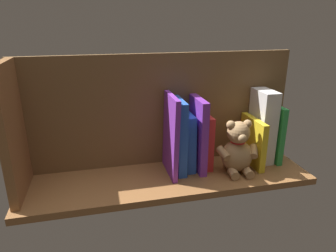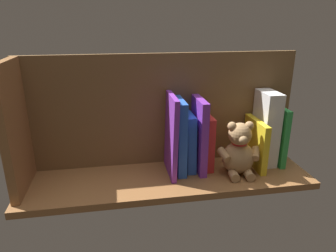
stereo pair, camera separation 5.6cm
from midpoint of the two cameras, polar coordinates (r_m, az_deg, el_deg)
The scene contains 12 objects.
ground_plane at distance 103.87cm, azimuth 1.56°, elevation -9.66°, with size 93.55×26.52×2.20cm, color brown.
shelf_back_panel at distance 105.92cm, azimuth 0.49°, elevation 2.94°, with size 93.55×1.50×38.61cm, color brown.
shelf_side_divider at distance 97.54cm, azimuth -25.08°, elevation -0.44°, with size 2.40×20.52×38.61cm, color brown.
book_0 at distance 116.05cm, azimuth 20.90°, elevation -1.60°, with size 1.97×12.41×20.55cm, color green.
dictionary_thick_white at distance 113.38cm, azimuth 19.04°, elevation -0.40°, with size 5.53×11.30×25.96cm, color white.
book_1 at distance 111.15cm, azimuth 17.29°, elevation -3.13°, with size 2.07×15.84×16.82cm, color yellow.
teddy_bear at distance 104.60cm, azimuth 14.50°, elevation -4.55°, with size 14.66×12.16×18.12cm.
book_2 at distance 106.53cm, azimuth 8.66°, elevation -2.90°, with size 2.60×11.07×18.63cm, color red.
book_3 at distance 103.23cm, azimuth 7.34°, elevation -1.71°, with size 2.36×13.86×24.88cm, color purple.
book_4 at distance 104.51cm, azimuth 5.36°, elevation -2.92°, with size 2.86×11.24×19.59cm, color blue.
book_5 at distance 101.88cm, azimuth 3.64°, elevation -1.90°, with size 2.87×13.12×24.78cm, color blue.
book_6 at distance 99.84cm, azimuth 2.20°, elevation -1.77°, with size 1.60×15.55×26.60cm, color purple.
Camera 2 is at (15.50, 89.41, 49.53)cm, focal length 32.91 mm.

